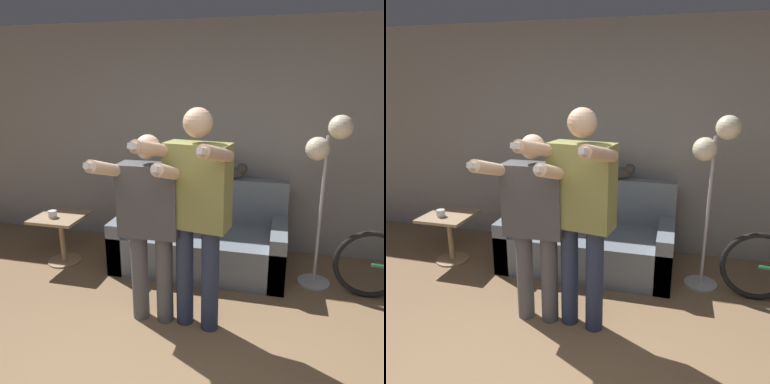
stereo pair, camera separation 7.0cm
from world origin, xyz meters
The scene contains 8 objects.
wall_back centered at (0.00, 2.83, 1.30)m, with size 10.00×0.05×2.60m.
couch centered at (-0.16, 2.24, 0.28)m, with size 1.79×0.87×0.92m.
person_left centered at (-0.35, 1.16, 0.92)m, with size 0.55×0.66×1.57m.
person_right centered at (0.03, 1.16, 1.04)m, with size 0.63×0.73×1.77m.
cat centered at (0.08, 2.56, 0.99)m, with size 0.54×0.12×0.18m.
floor_lamp centered at (1.03, 2.11, 1.30)m, with size 0.40×0.32×1.67m.
side_table centered at (-1.68, 1.95, 0.40)m, with size 0.52×0.52×0.55m.
cup centered at (-1.72, 1.88, 0.58)m, with size 0.09×0.09×0.08m.
Camera 1 is at (0.62, -1.44, 1.94)m, focal length 35.00 mm.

